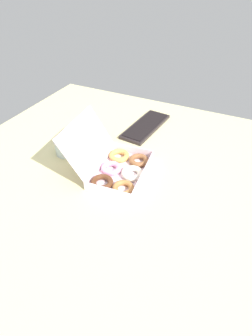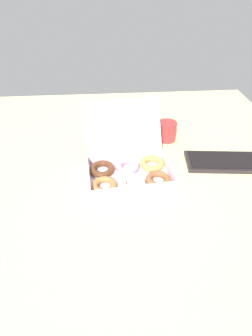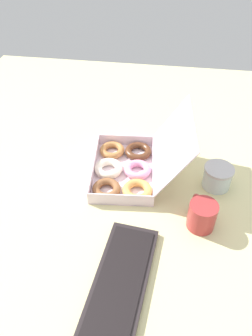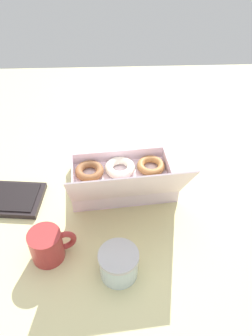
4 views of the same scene
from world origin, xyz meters
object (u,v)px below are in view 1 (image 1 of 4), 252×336
at_px(donut_box, 117,167).
at_px(keyboard, 146,126).
at_px(coffee_mug, 93,132).
at_px(glass_jar, 65,147).

distance_m(donut_box, keyboard, 0.46).
relative_size(donut_box, coffee_mug, 3.02).
xyz_separation_m(keyboard, coffee_mug, (-0.25, 0.22, 0.04)).
height_order(donut_box, keyboard, donut_box).
bearing_deg(keyboard, donut_box, -175.15).
height_order(donut_box, coffee_mug, donut_box).
bearing_deg(glass_jar, keyboard, -32.84).
height_order(keyboard, glass_jar, glass_jar).
xyz_separation_m(donut_box, glass_jar, (0.02, 0.32, 0.01)).
distance_m(donut_box, glass_jar, 0.32).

